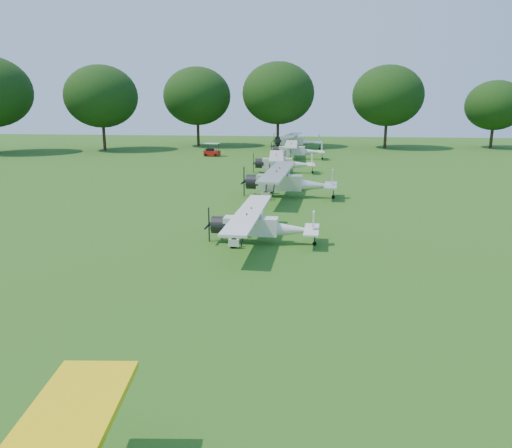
{
  "coord_description": "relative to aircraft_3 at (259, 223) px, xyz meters",
  "views": [
    {
      "loc": [
        3.24,
        -22.05,
        7.23
      ],
      "look_at": [
        0.66,
        1.1,
        1.4
      ],
      "focal_mm": 35.0,
      "sensor_mm": 36.0,
      "label": 1
    }
  ],
  "objects": [
    {
      "name": "ground",
      "position": [
        -0.65,
        -2.59,
        -1.06
      ],
      "size": [
        160.0,
        160.0,
        0.0
      ],
      "primitive_type": "plane",
      "color": "#1E5014",
      "rests_on": "ground"
    },
    {
      "name": "tree_belt",
      "position": [
        2.92,
        -2.43,
        6.97
      ],
      "size": [
        137.36,
        130.27,
        14.52
      ],
      "color": "#311D13",
      "rests_on": "ground"
    },
    {
      "name": "aircraft_3",
      "position": [
        0.0,
        0.0,
        0.0
      ],
      "size": [
        5.79,
        9.2,
        1.82
      ],
      "rotation": [
        0.0,
        0.0,
        -0.03
      ],
      "color": "silver",
      "rests_on": "ground"
    },
    {
      "name": "aircraft_4",
      "position": [
        0.74,
        12.67,
        0.25
      ],
      "size": [
        7.18,
        11.43,
        2.25
      ],
      "rotation": [
        0.0,
        0.0,
        -0.06
      ],
      "color": "silver",
      "rests_on": "ground"
    },
    {
      "name": "aircraft_5",
      "position": [
        -0.38,
        25.48,
        0.09
      ],
      "size": [
        6.28,
        10.01,
        1.97
      ],
      "rotation": [
        0.0,
        0.0,
        0.07
      ],
      "color": "silver",
      "rests_on": "ground"
    },
    {
      "name": "aircraft_6",
      "position": [
        0.62,
        37.71,
        0.16
      ],
      "size": [
        6.68,
        10.61,
        2.09
      ],
      "rotation": [
        0.0,
        0.0,
        0.03
      ],
      "color": "silver",
      "rests_on": "ground"
    },
    {
      "name": "aircraft_7",
      "position": [
        0.14,
        51.33,
        0.27
      ],
      "size": [
        7.31,
        11.64,
        2.29
      ],
      "rotation": [
        0.0,
        0.0,
        -0.1
      ],
      "color": "silver",
      "rests_on": "ground"
    },
    {
      "name": "golf_cart",
      "position": [
        -10.45,
        39.89,
        -0.5
      ],
      "size": [
        2.15,
        1.53,
        1.69
      ],
      "rotation": [
        0.0,
        0.0,
        -0.17
      ],
      "color": "#A5110B",
      "rests_on": "ground"
    }
  ]
}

